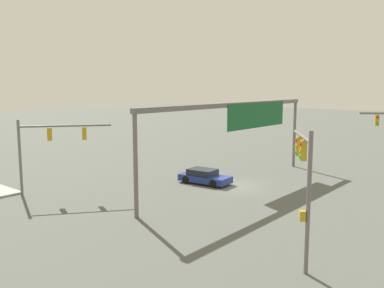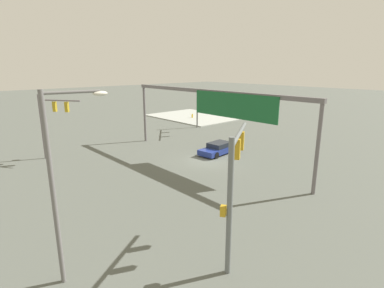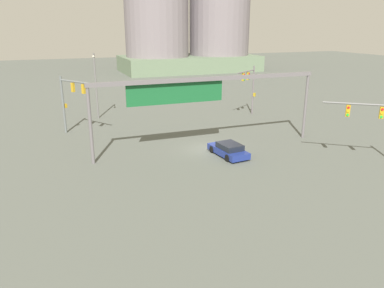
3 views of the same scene
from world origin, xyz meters
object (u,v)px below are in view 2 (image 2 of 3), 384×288
Objects in this scene: traffic_signal_opposite_side at (51,116)px; sedan_car_approaching at (218,149)px; traffic_signal_cross_street at (234,174)px; streetlamp_curved_arm at (59,176)px; traffic_signal_near_corner at (199,102)px; fire_hydrant_on_curb at (192,116)px.

sedan_car_approaching is at bearing 19.95° from traffic_signal_opposite_side.
traffic_signal_cross_street reaches higher than sedan_car_approaching.
traffic_signal_opposite_side is at bearing 81.41° from streetlamp_curved_arm.
streetlamp_curved_arm is (-19.21, 25.61, 0.68)m from traffic_signal_near_corner.
traffic_signal_cross_street is 39.98m from fire_hydrant_on_curb.
traffic_signal_opposite_side reaches higher than fire_hydrant_on_curb.
traffic_signal_near_corner is 20.10m from traffic_signal_opposite_side.
traffic_signal_opposite_side is 0.78× the size of streetlamp_curved_arm.
fire_hydrant_on_curb is (8.80, -26.11, -3.78)m from traffic_signal_opposite_side.
fire_hydrant_on_curb is at bearing 48.82° from streetlamp_curved_arm.
sedan_car_approaching is 6.34× the size of fire_hydrant_on_curb.
traffic_signal_cross_street is (-21.95, -0.84, -0.09)m from traffic_signal_opposite_side.
fire_hydrant_on_curb is at bearing 74.21° from traffic_signal_opposite_side.
traffic_signal_opposite_side is (-0.82, 20.08, 0.25)m from traffic_signal_near_corner.
streetlamp_curved_arm is at bearing 118.30° from traffic_signal_cross_street.
streetlamp_curved_arm is at bearing 130.68° from fire_hydrant_on_curb.
traffic_signal_cross_street is at bearing -32.23° from traffic_signal_opposite_side.
sedan_car_approaching is at bearing 4.10° from traffic_signal_near_corner.
traffic_signal_near_corner is 0.92× the size of traffic_signal_cross_street.
traffic_signal_cross_street is 1.37× the size of sedan_car_approaching.
streetlamp_curved_arm is 11.37× the size of fire_hydrant_on_curb.
traffic_signal_opposite_side reaches higher than sedan_car_approaching.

